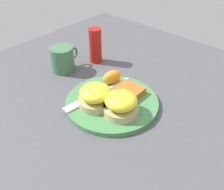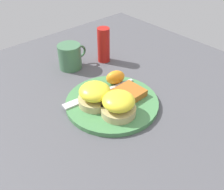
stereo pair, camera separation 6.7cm
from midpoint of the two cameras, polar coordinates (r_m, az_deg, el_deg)
The scene contains 9 objects.
ground_plane at distance 0.76m, azimuth 2.53°, elevation -2.14°, with size 1.10×1.10×0.00m, color #4C4C51.
plate at distance 0.76m, azimuth 2.54°, elevation -1.73°, with size 0.27×0.27×0.01m, color #47844C.
sandwich_benedict_left at distance 0.72m, azimuth -1.11°, elevation -0.04°, with size 0.09×0.09×0.06m.
sandwich_benedict_right at distance 0.69m, azimuth 4.22°, elevation -2.18°, with size 0.09×0.09×0.06m.
hashbrown_patty at distance 0.76m, azimuth 5.30°, elevation -0.15°, with size 0.11×0.08×0.02m, color #AB5E21.
orange_wedge at distance 0.81m, azimuth 3.12°, elevation 3.79°, with size 0.06×0.04×0.04m, color orange.
fork at distance 0.77m, azimuth -1.14°, elevation 0.01°, with size 0.24×0.04×0.00m.
cup at distance 0.92m, azimuth -7.03°, elevation 8.28°, with size 0.11×0.08×0.09m.
condiment_bottle at distance 0.95m, azimuth 0.22°, elevation 10.79°, with size 0.04×0.04×0.13m, color #B21914.
Camera 2 is at (-0.39, -0.45, 0.48)m, focal length 42.00 mm.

